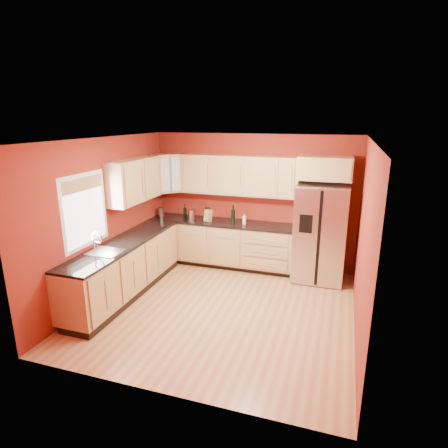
{
  "coord_description": "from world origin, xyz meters",
  "views": [
    {
      "loc": [
        1.68,
        -5.04,
        2.9
      ],
      "look_at": [
        -0.24,
        0.9,
        1.11
      ],
      "focal_mm": 30.0,
      "sensor_mm": 36.0,
      "label": 1
    }
  ],
  "objects": [
    {
      "name": "floor",
      "position": [
        0.0,
        0.0,
        0.0
      ],
      "size": [
        4.0,
        4.0,
        0.0
      ],
      "primitive_type": "plane",
      "color": "#AD6C43",
      "rests_on": "ground"
    },
    {
      "name": "ceiling",
      "position": [
        0.0,
        0.0,
        2.6
      ],
      "size": [
        4.0,
        4.0,
        0.0
      ],
      "primitive_type": "plane",
      "color": "white",
      "rests_on": "wall_back"
    },
    {
      "name": "wall_back",
      "position": [
        0.0,
        2.0,
        1.3
      ],
      "size": [
        4.0,
        0.04,
        2.6
      ],
      "primitive_type": "cube",
      "color": "maroon",
      "rests_on": "floor"
    },
    {
      "name": "wall_front",
      "position": [
        0.0,
        -2.0,
        1.3
      ],
      "size": [
        4.0,
        0.04,
        2.6
      ],
      "primitive_type": "cube",
      "color": "maroon",
      "rests_on": "floor"
    },
    {
      "name": "wall_left",
      "position": [
        -2.0,
        0.0,
        1.3
      ],
      "size": [
        0.04,
        4.0,
        2.6
      ],
      "primitive_type": "cube",
      "color": "maroon",
      "rests_on": "floor"
    },
    {
      "name": "wall_right",
      "position": [
        2.0,
        0.0,
        1.3
      ],
      "size": [
        0.04,
        4.0,
        2.6
      ],
      "primitive_type": "cube",
      "color": "maroon",
      "rests_on": "floor"
    },
    {
      "name": "base_cabinets_back",
      "position": [
        -0.55,
        1.7,
        0.44
      ],
      "size": [
        2.9,
        0.6,
        0.88
      ],
      "primitive_type": "cube",
      "color": "tan",
      "rests_on": "floor"
    },
    {
      "name": "base_cabinets_left",
      "position": [
        -1.7,
        0.0,
        0.44
      ],
      "size": [
        0.6,
        2.8,
        0.88
      ],
      "primitive_type": "cube",
      "color": "tan",
      "rests_on": "floor"
    },
    {
      "name": "countertop_back",
      "position": [
        -0.55,
        1.69,
        0.9
      ],
      "size": [
        2.9,
        0.62,
        0.04
      ],
      "primitive_type": "cube",
      "color": "black",
      "rests_on": "base_cabinets_back"
    },
    {
      "name": "countertop_left",
      "position": [
        -1.69,
        0.0,
        0.9
      ],
      "size": [
        0.62,
        2.8,
        0.04
      ],
      "primitive_type": "cube",
      "color": "black",
      "rests_on": "base_cabinets_left"
    },
    {
      "name": "upper_cabinets_back",
      "position": [
        -0.25,
        1.83,
        1.83
      ],
      "size": [
        2.3,
        0.33,
        0.75
      ],
      "primitive_type": "cube",
      "color": "tan",
      "rests_on": "wall_back"
    },
    {
      "name": "upper_cabinets_left",
      "position": [
        -1.83,
        0.72,
        1.83
      ],
      "size": [
        0.33,
        1.35,
        0.75
      ],
      "primitive_type": "cube",
      "color": "tan",
      "rests_on": "wall_left"
    },
    {
      "name": "corner_upper_cabinet",
      "position": [
        -1.67,
        1.67,
        1.83
      ],
      "size": [
        0.67,
        0.67,
        0.75
      ],
      "primitive_type": "cube",
      "rotation": [
        0.0,
        0.0,
        0.79
      ],
      "color": "tan",
      "rests_on": "wall_back"
    },
    {
      "name": "over_fridge_cabinet",
      "position": [
        1.35,
        1.7,
        2.05
      ],
      "size": [
        0.92,
        0.6,
        0.4
      ],
      "primitive_type": "cube",
      "color": "tan",
      "rests_on": "wall_back"
    },
    {
      "name": "refrigerator",
      "position": [
        1.35,
        1.62,
        0.89
      ],
      "size": [
        0.9,
        0.75,
        1.78
      ],
      "primitive_type": "cube",
      "color": "#A9A8AD",
      "rests_on": "floor"
    },
    {
      "name": "window",
      "position": [
        -1.98,
        -0.5,
        1.55
      ],
      "size": [
        0.03,
        0.9,
        1.0
      ],
      "primitive_type": "cube",
      "color": "white",
      "rests_on": "wall_left"
    },
    {
      "name": "sink_faucet",
      "position": [
        -1.69,
        -0.5,
        1.07
      ],
      "size": [
        0.5,
        0.42,
        0.3
      ],
      "primitive_type": null,
      "color": "white",
      "rests_on": "countertop_left"
    },
    {
      "name": "canister_left",
      "position": [
        -1.85,
        1.66,
        1.01
      ],
      "size": [
        0.12,
        0.12,
        0.19
      ],
      "primitive_type": "cylinder",
      "rotation": [
        0.0,
        0.0,
        0.04
      ],
      "color": "#A9A8AD",
      "rests_on": "countertop_back"
    },
    {
      "name": "canister_right",
      "position": [
        -1.15,
        1.61,
        1.03
      ],
      "size": [
        0.15,
        0.15,
        0.21
      ],
      "primitive_type": "cylinder",
      "rotation": [
        0.0,
        0.0,
        -0.22
      ],
      "color": "#A9A8AD",
      "rests_on": "countertop_back"
    },
    {
      "name": "wine_bottle_a",
      "position": [
        -1.33,
        1.71,
        1.07
      ],
      "size": [
        0.07,
        0.07,
        0.29
      ],
      "primitive_type": null,
      "rotation": [
        0.0,
        0.0,
        -0.09
      ],
      "color": "black",
      "rests_on": "countertop_back"
    },
    {
      "name": "wine_bottle_b",
      "position": [
        -0.31,
        1.7,
        1.09
      ],
      "size": [
        0.08,
        0.08,
        0.35
      ],
      "primitive_type": null,
      "rotation": [
        0.0,
        0.0,
        -0.01
      ],
      "color": "black",
      "rests_on": "countertop_back"
    },
    {
      "name": "knife_block",
      "position": [
        -0.8,
        1.62,
        1.04
      ],
      "size": [
        0.15,
        0.14,
        0.24
      ],
      "primitive_type": "cube",
      "rotation": [
        0.0,
        0.0,
        -0.37
      ],
      "color": "#A68450",
      "rests_on": "countertop_back"
    },
    {
      "name": "soap_dispenser",
      "position": [
        -0.07,
        1.65,
        1.02
      ],
      "size": [
        0.08,
        0.08,
        0.2
      ],
      "primitive_type": "cylinder",
      "rotation": [
        0.0,
        0.0,
        -0.21
      ],
      "color": "silver",
      "rests_on": "countertop_back"
    }
  ]
}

